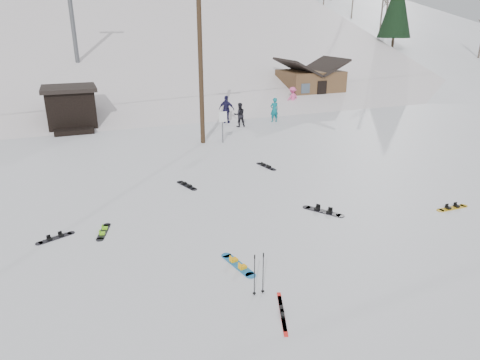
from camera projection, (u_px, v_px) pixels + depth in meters
name	position (u px, v px, depth m)	size (l,w,h in m)	color
ground	(278.00, 268.00, 12.37)	(200.00, 200.00, 0.00)	silver
ski_slope	(113.00, 154.00, 64.49)	(60.00, 75.00, 45.00)	silver
ridge_right	(345.00, 132.00, 72.91)	(34.00, 85.00, 36.00)	silver
treeline_right	(373.00, 72.00, 61.43)	(20.00, 60.00, 10.00)	black
treeline_crest	(91.00, 57.00, 87.35)	(50.00, 6.00, 10.00)	black
utility_pole	(200.00, 61.00, 23.64)	(2.00, 0.26, 9.00)	#3A2819
trail_sign	(223.00, 121.00, 24.84)	(0.50, 0.09, 1.85)	#595B60
lift_hut	(71.00, 107.00, 28.43)	(3.40, 4.10, 2.75)	black
lift_tower_near	(71.00, 7.00, 34.42)	(2.20, 0.36, 8.00)	#595B60
cabin	(310.00, 85.00, 37.96)	(5.39, 4.40, 3.77)	brown
hero_snowboard	(238.00, 265.00, 12.51)	(0.57, 1.58, 0.11)	#1C71B6
hero_skis	(282.00, 313.00, 10.45)	(0.68, 1.60, 0.09)	red
ski_poles	(259.00, 274.00, 10.99)	(0.33, 0.09, 1.20)	black
board_scatter_a	(55.00, 238.00, 14.08)	(1.22, 0.64, 0.09)	black
board_scatter_b	(187.00, 185.00, 18.60)	(0.62, 1.37, 0.10)	black
board_scatter_c	(104.00, 232.00, 14.50)	(0.57, 1.29, 0.09)	black
board_scatter_d	(323.00, 211.00, 16.06)	(1.07, 1.44, 0.12)	black
board_scatter_e	(452.00, 208.00, 16.36)	(1.47, 0.28, 0.10)	gold
board_scatter_f	(266.00, 166.00, 21.06)	(0.53, 1.43, 0.10)	black
skier_teal	(274.00, 110.00, 30.29)	(0.62, 0.41, 1.71)	#0B6875
skier_dark	(239.00, 115.00, 28.87)	(0.79, 0.61, 1.62)	black
skier_pink	(292.00, 98.00, 34.91)	(1.14, 0.65, 1.76)	#E65193
skier_navy	(227.00, 109.00, 29.89)	(1.12, 0.47, 1.91)	#1C193F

